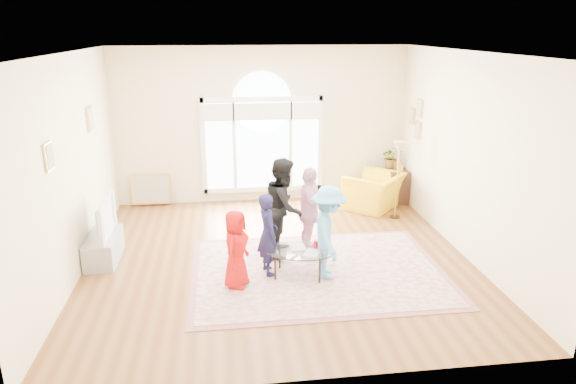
{
  "coord_description": "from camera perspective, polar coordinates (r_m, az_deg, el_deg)",
  "views": [
    {
      "loc": [
        -0.81,
        -7.46,
        3.54
      ],
      "look_at": [
        0.19,
        0.3,
        1.02
      ],
      "focal_mm": 32.0,
      "sensor_mm": 36.0,
      "label": 1
    }
  ],
  "objects": [
    {
      "name": "room_shell",
      "position": [
        10.51,
        -2.76,
        7.03
      ],
      "size": [
        6.0,
        6.0,
        6.0
      ],
      "color": "beige",
      "rests_on": "ground"
    },
    {
      "name": "side_cabinet",
      "position": [
        11.03,
        11.99,
        0.65
      ],
      "size": [
        0.4,
        0.5,
        0.7
      ],
      "primitive_type": "cube",
      "color": "black",
      "rests_on": "ground"
    },
    {
      "name": "armchair",
      "position": [
        10.57,
        9.55,
        0.08
      ],
      "size": [
        1.45,
        1.46,
        0.71
      ],
      "primitive_type": "imported",
      "rotation": [
        0.0,
        0.0,
        3.98
      ],
      "color": "yellow",
      "rests_on": "ground"
    },
    {
      "name": "child_black",
      "position": [
        8.16,
        -0.44,
        -1.65
      ],
      "size": [
        0.78,
        0.9,
        1.59
      ],
      "primitive_type": "imported",
      "rotation": [
        0.0,
        0.0,
        1.3
      ],
      "color": "black",
      "rests_on": "area_rug"
    },
    {
      "name": "child_pink",
      "position": [
        8.15,
        2.38,
        -2.22
      ],
      "size": [
        0.44,
        0.88,
        1.45
      ],
      "primitive_type": "imported",
      "rotation": [
        0.0,
        0.0,
        1.67
      ],
      "color": "pink",
      "rests_on": "area_rug"
    },
    {
      "name": "ground",
      "position": [
        8.3,
        -1.05,
        -7.39
      ],
      "size": [
        6.0,
        6.0,
        0.0
      ],
      "primitive_type": "plane",
      "color": "brown",
      "rests_on": "ground"
    },
    {
      "name": "coffee_table",
      "position": [
        7.57,
        1.26,
        -6.65
      ],
      "size": [
        1.16,
        0.91,
        0.54
      ],
      "rotation": [
        0.0,
        0.0,
        -0.28
      ],
      "color": "silver",
      "rests_on": "ground"
    },
    {
      "name": "area_rug",
      "position": [
        7.88,
        3.33,
        -8.78
      ],
      "size": [
        3.6,
        2.6,
        0.02
      ],
      "primitive_type": "cube",
      "color": "#C5B297",
      "rests_on": "ground"
    },
    {
      "name": "potted_plant",
      "position": [
        11.05,
        11.44,
        3.83
      ],
      "size": [
        0.44,
        0.39,
        0.46
      ],
      "primitive_type": "imported",
      "rotation": [
        0.0,
        0.0,
        -0.08
      ],
      "color": "#33722D",
      "rests_on": "plant_pedestal"
    },
    {
      "name": "tv_console",
      "position": [
        8.67,
        -19.77,
        -5.86
      ],
      "size": [
        0.45,
        1.0,
        0.42
      ],
      "primitive_type": "cube",
      "color": "#92959A",
      "rests_on": "ground"
    },
    {
      "name": "rug_border",
      "position": [
        7.88,
        3.32,
        -8.81
      ],
      "size": [
        3.8,
        2.8,
        0.01
      ],
      "primitive_type": "cube",
      "color": "#925756",
      "rests_on": "ground"
    },
    {
      "name": "floor_lamp",
      "position": [
        9.87,
        12.23,
        4.22
      ],
      "size": [
        0.32,
        0.32,
        1.51
      ],
      "color": "black",
      "rests_on": "ground"
    },
    {
      "name": "television",
      "position": [
        8.48,
        -20.08,
        -2.7
      ],
      "size": [
        0.17,
        1.04,
        0.6
      ],
      "color": "black",
      "rests_on": "tv_console"
    },
    {
      "name": "leaning_picture",
      "position": [
        11.05,
        -14.81,
        -1.43
      ],
      "size": [
        0.8,
        0.14,
        0.62
      ],
      "primitive_type": "cube",
      "rotation": [
        -0.14,
        0.0,
        0.0
      ],
      "color": "tan",
      "rests_on": "ground"
    },
    {
      "name": "child_red",
      "position": [
        7.25,
        -5.81,
        -6.3
      ],
      "size": [
        0.55,
        0.65,
        1.13
      ],
      "primitive_type": "imported",
      "rotation": [
        0.0,
        0.0,
        1.17
      ],
      "color": "#B90F0D",
      "rests_on": "area_rug"
    },
    {
      "name": "child_blue",
      "position": [
        7.45,
        4.52,
        -4.49
      ],
      "size": [
        0.58,
        0.93,
        1.39
      ],
      "primitive_type": "imported",
      "rotation": [
        0.0,
        0.0,
        1.49
      ],
      "color": "#58ABED",
      "rests_on": "area_rug"
    },
    {
      "name": "child_navy",
      "position": [
        7.57,
        -2.26,
        -4.67
      ],
      "size": [
        0.39,
        0.51,
        1.24
      ],
      "primitive_type": "imported",
      "rotation": [
        0.0,
        0.0,
        1.78
      ],
      "color": "#16173D",
      "rests_on": "area_rug"
    },
    {
      "name": "plant_pedestal",
      "position": [
        11.2,
        11.26,
        0.96
      ],
      "size": [
        0.2,
        0.2,
        0.7
      ],
      "primitive_type": "cylinder",
      "color": "white",
      "rests_on": "ground"
    }
  ]
}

